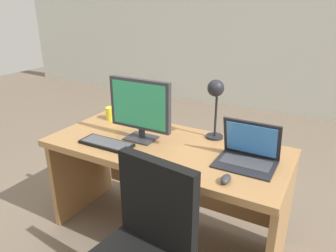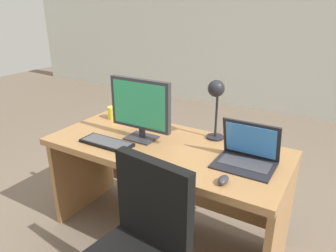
{
  "view_description": "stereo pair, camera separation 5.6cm",
  "coord_description": "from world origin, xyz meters",
  "px_view_note": "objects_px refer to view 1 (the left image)",
  "views": [
    {
      "loc": [
        0.93,
        -1.65,
        1.61
      ],
      "look_at": [
        0.0,
        0.04,
        0.85
      ],
      "focal_mm": 33.86,
      "sensor_mm": 36.0,
      "label": 1
    },
    {
      "loc": [
        0.98,
        -1.62,
        1.61
      ],
      "look_at": [
        0.0,
        0.04,
        0.85
      ],
      "focal_mm": 33.86,
      "sensor_mm": 36.0,
      "label": 2
    }
  ],
  "objects_px": {
    "laptop": "(249,150)",
    "coffee_mug": "(111,113)",
    "desk": "(168,169)",
    "keyboard": "(106,143)",
    "monitor": "(140,107)",
    "mouse": "(226,179)",
    "desk_lamp": "(216,96)"
  },
  "relations": [
    {
      "from": "laptop",
      "to": "coffee_mug",
      "type": "distance_m",
      "value": 1.17
    },
    {
      "from": "desk",
      "to": "keyboard",
      "type": "bearing_deg",
      "value": -145.23
    },
    {
      "from": "desk",
      "to": "monitor",
      "type": "xyz_separation_m",
      "value": [
        -0.19,
        -0.04,
        0.43
      ]
    },
    {
      "from": "keyboard",
      "to": "monitor",
      "type": "bearing_deg",
      "value": 53.01
    },
    {
      "from": "monitor",
      "to": "mouse",
      "type": "height_order",
      "value": "monitor"
    },
    {
      "from": "laptop",
      "to": "coffee_mug",
      "type": "height_order",
      "value": "laptop"
    },
    {
      "from": "laptop",
      "to": "coffee_mug",
      "type": "xyz_separation_m",
      "value": [
        -1.15,
        0.18,
        -0.02
      ]
    },
    {
      "from": "desk",
      "to": "desk_lamp",
      "type": "distance_m",
      "value": 0.59
    },
    {
      "from": "mouse",
      "to": "coffee_mug",
      "type": "xyz_separation_m",
      "value": [
        -1.12,
        0.47,
        0.03
      ]
    },
    {
      "from": "desk",
      "to": "mouse",
      "type": "xyz_separation_m",
      "value": [
        0.5,
        -0.3,
        0.22
      ]
    },
    {
      "from": "monitor",
      "to": "coffee_mug",
      "type": "distance_m",
      "value": 0.51
    },
    {
      "from": "laptop",
      "to": "keyboard",
      "type": "relative_size",
      "value": 0.93
    },
    {
      "from": "coffee_mug",
      "to": "desk_lamp",
      "type": "bearing_deg",
      "value": 2.01
    },
    {
      "from": "desk",
      "to": "laptop",
      "type": "distance_m",
      "value": 0.6
    },
    {
      "from": "coffee_mug",
      "to": "mouse",
      "type": "bearing_deg",
      "value": -22.68
    },
    {
      "from": "desk",
      "to": "laptop",
      "type": "xyz_separation_m",
      "value": [
        0.54,
        -0.01,
        0.27
      ]
    },
    {
      "from": "monitor",
      "to": "mouse",
      "type": "xyz_separation_m",
      "value": [
        0.7,
        -0.26,
        -0.21
      ]
    },
    {
      "from": "desk",
      "to": "monitor",
      "type": "distance_m",
      "value": 0.47
    },
    {
      "from": "coffee_mug",
      "to": "keyboard",
      "type": "bearing_deg",
      "value": -55.41
    },
    {
      "from": "monitor",
      "to": "desk",
      "type": "bearing_deg",
      "value": 12.19
    },
    {
      "from": "keyboard",
      "to": "desk_lamp",
      "type": "bearing_deg",
      "value": 37.0
    },
    {
      "from": "desk",
      "to": "desk_lamp",
      "type": "bearing_deg",
      "value": 39.93
    },
    {
      "from": "keyboard",
      "to": "desk_lamp",
      "type": "height_order",
      "value": "desk_lamp"
    },
    {
      "from": "monitor",
      "to": "laptop",
      "type": "xyz_separation_m",
      "value": [
        0.73,
        0.03,
        -0.16
      ]
    },
    {
      "from": "monitor",
      "to": "coffee_mug",
      "type": "relative_size",
      "value": 4.14
    },
    {
      "from": "laptop",
      "to": "mouse",
      "type": "relative_size",
      "value": 3.76
    },
    {
      "from": "monitor",
      "to": "laptop",
      "type": "relative_size",
      "value": 1.34
    },
    {
      "from": "laptop",
      "to": "desk_lamp",
      "type": "height_order",
      "value": "desk_lamp"
    },
    {
      "from": "monitor",
      "to": "laptop",
      "type": "height_order",
      "value": "monitor"
    },
    {
      "from": "monitor",
      "to": "desk_lamp",
      "type": "distance_m",
      "value": 0.5
    },
    {
      "from": "desk_lamp",
      "to": "laptop",
      "type": "bearing_deg",
      "value": -34.91
    },
    {
      "from": "desk",
      "to": "coffee_mug",
      "type": "xyz_separation_m",
      "value": [
        -0.62,
        0.17,
        0.25
      ]
    }
  ]
}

